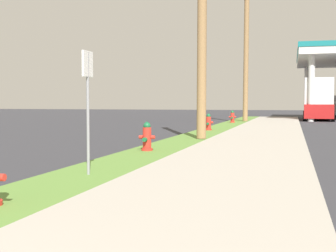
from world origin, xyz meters
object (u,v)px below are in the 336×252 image
object	(u,v)px
utility_pole_midground	(202,15)
street_sign_post	(88,87)
truck_red_at_forecourt	(318,101)
truck_silver_on_apron	(328,107)
fire_hydrant_third	(209,123)
fire_hydrant_fourth	(232,117)
fire_hydrant_second	(147,138)
utility_pole_background	(246,53)

from	to	relation	value
utility_pole_midground	street_sign_post	world-z (taller)	utility_pole_midground
truck_red_at_forecourt	truck_silver_on_apron	distance (m)	9.67
street_sign_post	truck_red_at_forecourt	distance (m)	29.67
truck_red_at_forecourt	utility_pole_midground	bearing A→B (deg)	-103.12
fire_hydrant_third	fire_hydrant_fourth	distance (m)	7.88
fire_hydrant_second	fire_hydrant_third	size ratio (longest dim) A/B	1.00
fire_hydrant_fourth	truck_red_at_forecourt	bearing A→B (deg)	57.36
utility_pole_midground	truck_silver_on_apron	distance (m)	31.31
utility_pole_background	fire_hydrant_third	bearing A→B (deg)	-93.53
utility_pole_background	street_sign_post	distance (m)	23.26
fire_hydrant_fourth	street_sign_post	bearing A→B (deg)	-89.55
street_sign_post	truck_red_at_forecourt	world-z (taller)	truck_red_at_forecourt
street_sign_post	fire_hydrant_fourth	bearing A→B (deg)	90.45
fire_hydrant_third	truck_silver_on_apron	world-z (taller)	truck_silver_on_apron
fire_hydrant_second	utility_pole_midground	bearing A→B (deg)	82.13
fire_hydrant_third	utility_pole_background	distance (m)	11.00
fire_hydrant_second	street_sign_post	distance (m)	4.16
fire_hydrant_fourth	fire_hydrant_second	bearing A→B (deg)	-90.22
fire_hydrant_third	truck_red_at_forecourt	size ratio (longest dim) A/B	0.12
street_sign_post	truck_red_at_forecourt	xyz separation A→B (m)	(5.24, 29.21, -0.15)
fire_hydrant_fourth	truck_red_at_forecourt	distance (m)	10.08
fire_hydrant_second	utility_pole_midground	xyz separation A→B (m)	(0.59, 4.29, 3.88)
fire_hydrant_second	truck_silver_on_apron	bearing A→B (deg)	78.88
utility_pole_midground	truck_red_at_forecourt	bearing A→B (deg)	76.88
utility_pole_midground	fire_hydrant_fourth	bearing A→B (deg)	92.43
fire_hydrant_second	street_sign_post	size ratio (longest dim) A/B	0.35
utility_pole_midground	truck_silver_on_apron	world-z (taller)	utility_pole_midground
fire_hydrant_second	utility_pole_background	xyz separation A→B (m)	(0.63, 19.08, 4.14)
street_sign_post	fire_hydrant_third	bearing A→B (deg)	91.00
street_sign_post	truck_red_at_forecourt	bearing A→B (deg)	79.82
utility_pole_background	truck_silver_on_apron	world-z (taller)	utility_pole_background
fire_hydrant_third	fire_hydrant_fourth	bearing A→B (deg)	89.55
fire_hydrant_third	truck_silver_on_apron	bearing A→B (deg)	75.21
fire_hydrant_second	truck_red_at_forecourt	distance (m)	25.83
truck_silver_on_apron	fire_hydrant_fourth	bearing A→B (deg)	-110.62
fire_hydrant_second	truck_red_at_forecourt	world-z (taller)	truck_red_at_forecourt
truck_red_at_forecourt	truck_silver_on_apron	bearing A→B (deg)	81.87
fire_hydrant_fourth	truck_silver_on_apron	bearing A→B (deg)	69.38
truck_red_at_forecourt	truck_silver_on_apron	size ratio (longest dim) A/B	1.18
truck_red_at_forecourt	fire_hydrant_second	bearing A→B (deg)	-102.24
fire_hydrant_fourth	utility_pole_midground	size ratio (longest dim) A/B	0.09
truck_red_at_forecourt	street_sign_post	bearing A→B (deg)	-100.18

